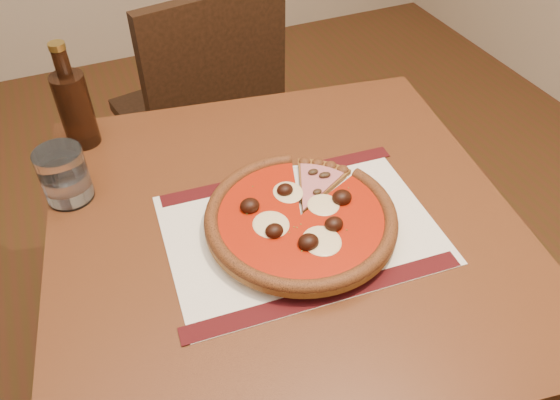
{
  "coord_description": "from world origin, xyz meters",
  "views": [
    {
      "loc": [
        0.4,
        0.24,
        1.42
      ],
      "look_at": [
        0.67,
        0.87,
        0.78
      ],
      "focal_mm": 35.0,
      "sensor_mm": 36.0,
      "label": 1
    }
  ],
  "objects_px": {
    "water_glass": "(64,175)",
    "plate": "(301,225)",
    "chair_far": "(205,107)",
    "bottle": "(75,106)",
    "pizza": "(301,217)",
    "table": "(284,258)"
  },
  "relations": [
    {
      "from": "table",
      "to": "chair_far",
      "type": "bearing_deg",
      "value": 84.68
    },
    {
      "from": "bottle",
      "to": "pizza",
      "type": "bearing_deg",
      "value": -53.19
    },
    {
      "from": "water_glass",
      "to": "chair_far",
      "type": "bearing_deg",
      "value": 54.15
    },
    {
      "from": "plate",
      "to": "water_glass",
      "type": "distance_m",
      "value": 0.42
    },
    {
      "from": "chair_far",
      "to": "bottle",
      "type": "height_order",
      "value": "bottle"
    },
    {
      "from": "water_glass",
      "to": "plate",
      "type": "bearing_deg",
      "value": -34.58
    },
    {
      "from": "plate",
      "to": "bottle",
      "type": "distance_m",
      "value": 0.5
    },
    {
      "from": "plate",
      "to": "bottle",
      "type": "bearing_deg",
      "value": 126.83
    },
    {
      "from": "table",
      "to": "plate",
      "type": "height_order",
      "value": "plate"
    },
    {
      "from": "plate",
      "to": "water_glass",
      "type": "height_order",
      "value": "water_glass"
    },
    {
      "from": "chair_far",
      "to": "table",
      "type": "bearing_deg",
      "value": 74.43
    },
    {
      "from": "table",
      "to": "plate",
      "type": "distance_m",
      "value": 0.12
    },
    {
      "from": "table",
      "to": "plate",
      "type": "xyz_separation_m",
      "value": [
        0.02,
        -0.03,
        0.11
      ]
    },
    {
      "from": "chair_far",
      "to": "plate",
      "type": "relative_size",
      "value": 2.99
    },
    {
      "from": "plate",
      "to": "table",
      "type": "bearing_deg",
      "value": 116.06
    },
    {
      "from": "plate",
      "to": "bottle",
      "type": "relative_size",
      "value": 1.36
    },
    {
      "from": "chair_far",
      "to": "pizza",
      "type": "distance_m",
      "value": 0.85
    },
    {
      "from": "water_glass",
      "to": "bottle",
      "type": "xyz_separation_m",
      "value": [
        0.05,
        0.16,
        0.03
      ]
    },
    {
      "from": "plate",
      "to": "pizza",
      "type": "distance_m",
      "value": 0.02
    },
    {
      "from": "table",
      "to": "chair_far",
      "type": "relative_size",
      "value": 1.04
    },
    {
      "from": "pizza",
      "to": "water_glass",
      "type": "distance_m",
      "value": 0.42
    },
    {
      "from": "chair_far",
      "to": "bottle",
      "type": "relative_size",
      "value": 4.07
    }
  ]
}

